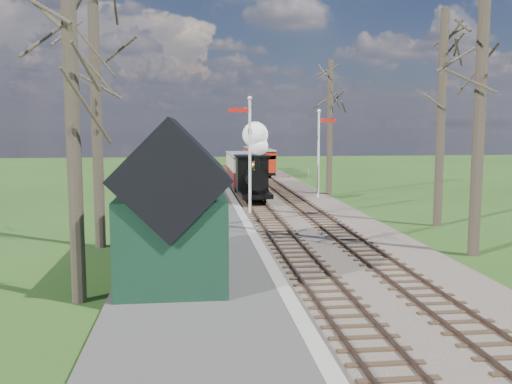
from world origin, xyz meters
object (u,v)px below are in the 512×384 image
at_px(sign_board, 219,229).
at_px(station_shed, 173,207).
at_px(person, 210,232).
at_px(semaphore_near, 248,147).
at_px(red_carriage_b, 255,158).
at_px(bench, 209,247).
at_px(locomotive, 254,168).
at_px(coach, 245,170).
at_px(semaphore_far, 320,147).
at_px(red_carriage_a, 262,162).

bearing_deg(sign_board, station_shed, -109.90).
bearing_deg(station_shed, person, 65.40).
xyz_separation_m(semaphore_near, red_carriage_b, (3.37, 26.57, -2.22)).
xyz_separation_m(red_carriage_b, bench, (-5.76, -36.81, -0.82)).
bearing_deg(red_carriage_b, locomotive, -96.69).
distance_m(station_shed, coach, 22.78).
bearing_deg(semaphore_far, person, -115.91).
xyz_separation_m(station_shed, red_carriage_a, (6.90, 33.07, -0.86)).
relative_size(red_carriage_a, red_carriage_b, 1.00).
xyz_separation_m(semaphore_far, coach, (-4.37, 4.36, -1.77)).
bearing_deg(semaphore_far, locomotive, -158.76).
relative_size(semaphore_far, locomotive, 1.21).
distance_m(coach, bench, 20.87).
bearing_deg(bench, semaphore_near, 76.88).
xyz_separation_m(locomotive, red_carriage_a, (2.61, 16.77, -0.76)).
bearing_deg(station_shed, semaphore_near, 73.62).
xyz_separation_m(station_shed, locomotive, (4.29, 16.30, -0.10)).
distance_m(semaphore_near, locomotive, 4.60).
bearing_deg(sign_board, person, -102.93).
bearing_deg(red_carriage_b, station_shed, -100.14).
bearing_deg(semaphore_near, sign_board, -104.23).
relative_size(semaphore_near, red_carriage_a, 1.31).
bearing_deg(bench, sign_board, 80.00).
bearing_deg(station_shed, semaphore_far, 64.28).
bearing_deg(bench, station_shed, -122.93).
distance_m(locomotive, coach, 6.09).
xyz_separation_m(sign_board, person, (-0.43, -1.88, 0.24)).
bearing_deg(sign_board, bench, -100.00).
relative_size(semaphore_far, person, 3.74).
xyz_separation_m(coach, red_carriage_b, (2.60, 16.21, -0.18)).
distance_m(station_shed, red_carriage_a, 33.79).
xyz_separation_m(semaphore_near, red_carriage_a, (3.37, 21.07, -2.22)).
relative_size(locomotive, bench, 3.12).
relative_size(semaphore_far, red_carriage_a, 1.20).
bearing_deg(bench, person, 86.74).
height_order(semaphore_near, locomotive, semaphore_near).
height_order(sign_board, person, person).
height_order(semaphore_far, locomotive, semaphore_far).
bearing_deg(coach, sign_board, -98.51).
distance_m(semaphore_near, coach, 10.59).
height_order(coach, sign_board, coach).
bearing_deg(red_carriage_b, red_carriage_a, -90.00).
distance_m(red_carriage_b, bench, 37.26).
xyz_separation_m(locomotive, coach, (0.01, 6.07, -0.58)).
height_order(station_shed, red_carriage_a, station_shed).
height_order(coach, red_carriage_a, coach).
bearing_deg(person, semaphore_near, -1.70).
relative_size(semaphore_near, coach, 0.82).
xyz_separation_m(semaphore_near, bench, (-2.39, -10.24, -3.03)).
height_order(semaphore_far, red_carriage_b, semaphore_far).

